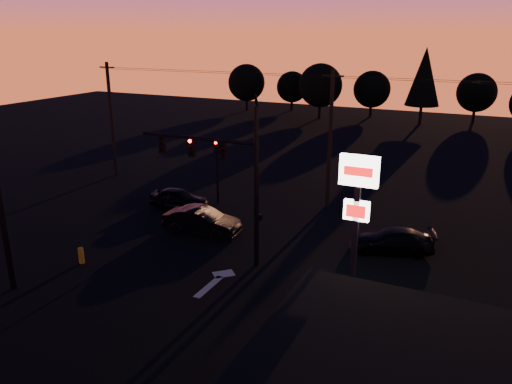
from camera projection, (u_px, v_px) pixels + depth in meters
ground at (188, 294)px, 22.35m from camera, size 120.00×120.00×0.00m
lane_arrow at (216, 280)px, 23.58m from camera, size 1.20×3.10×0.01m
traffic_signal_mast at (227, 167)px, 24.31m from camera, size 6.79×0.52×8.58m
secondary_signal at (217, 162)px, 33.39m from camera, size 0.30×0.31×4.35m
pylon_sign at (357, 203)px, 19.26m from camera, size 1.50×0.28×6.80m
utility_pole_0 at (112, 119)px, 39.52m from camera, size 1.40×0.26×9.00m
utility_pole_1 at (330, 139)px, 32.15m from camera, size 1.40×0.26×9.00m
power_wires at (333, 76)px, 30.93m from camera, size 36.00×1.22×0.07m
bollard at (81, 255)px, 25.25m from camera, size 0.27×0.27×0.82m
tree_0 at (247, 83)px, 73.07m from camera, size 5.36×5.36×6.74m
tree_1 at (292, 87)px, 73.38m from camera, size 4.54×4.54×5.71m
tree_2 at (320, 85)px, 66.34m from camera, size 5.77×5.78×7.26m
tree_3 at (372, 89)px, 67.51m from camera, size 4.95×4.95×6.22m
tree_4 at (424, 77)px, 61.39m from camera, size 4.18×4.18×9.50m
tree_5 at (477, 93)px, 63.90m from camera, size 4.95×4.95×6.22m
car_left at (178, 198)px, 33.09m from camera, size 4.09×2.03×1.34m
car_mid at (202, 221)px, 28.96m from camera, size 4.61×1.84×1.49m
car_right at (392, 241)px, 26.47m from camera, size 4.72×3.01×1.27m
suv_parked at (411, 352)px, 17.18m from camera, size 4.58×5.45×1.39m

